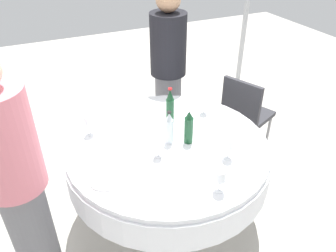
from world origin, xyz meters
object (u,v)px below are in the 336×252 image
(plate_far, at_px, (127,116))
(dining_table, at_px, (168,158))
(plate_south, at_px, (148,131))
(bottle_dark_green_rear, at_px, (170,107))
(bottle_dark_green_west, at_px, (189,127))
(plate_near, at_px, (107,178))
(bottle_clear_front, at_px, (169,129))
(wine_glass_right, at_px, (220,176))
(wine_glass_mid, at_px, (89,121))
(wine_glass_inner, at_px, (158,144))
(wine_glass_outer, at_px, (204,102))
(person_west, at_px, (17,185))
(wine_glass_near, at_px, (229,145))
(chair_inner, at_px, (245,111))
(person_front, at_px, (168,71))

(plate_far, bearing_deg, dining_table, -161.31)
(plate_south, bearing_deg, bottle_dark_green_rear, -72.91)
(bottle_dark_green_west, distance_m, plate_near, 0.68)
(dining_table, relative_size, bottle_clear_front, 5.75)
(bottle_clear_front, height_order, wine_glass_right, bottle_clear_front)
(wine_glass_right, bearing_deg, wine_glass_mid, 31.41)
(bottle_dark_green_west, distance_m, wine_glass_inner, 0.27)
(bottle_dark_green_west, relative_size, plate_near, 1.16)
(wine_glass_outer, xyz_separation_m, person_west, (-0.44, 1.46, 0.03))
(dining_table, relative_size, plate_far, 6.59)
(wine_glass_mid, xyz_separation_m, plate_south, (-0.16, -0.41, -0.11))
(dining_table, relative_size, person_west, 0.90)
(bottle_dark_green_rear, relative_size, plate_near, 1.29)
(bottle_dark_green_west, xyz_separation_m, wine_glass_right, (-0.53, 0.06, -0.01))
(bottle_clear_front, height_order, wine_glass_mid, bottle_clear_front)
(dining_table, distance_m, wine_glass_mid, 0.65)
(plate_near, height_order, plate_south, same)
(wine_glass_mid, relative_size, person_west, 0.10)
(wine_glass_near, distance_m, chair_inner, 1.11)
(wine_glass_inner, height_order, plate_south, wine_glass_inner)
(plate_far, bearing_deg, person_front, -51.68)
(wine_glass_mid, bearing_deg, bottle_dark_green_west, -122.24)
(dining_table, height_order, wine_glass_inner, wine_glass_inner)
(wine_glass_right, xyz_separation_m, plate_south, (0.76, 0.16, -0.11))
(plate_south, height_order, person_west, person_west)
(plate_south, bearing_deg, bottle_clear_front, -153.96)
(wine_glass_right, bearing_deg, bottle_dark_green_west, -6.98)
(plate_south, height_order, person_front, person_front)
(wine_glass_mid, height_order, chair_inner, wine_glass_mid)
(dining_table, bearing_deg, person_west, 100.42)
(bottle_clear_front, xyz_separation_m, person_front, (0.92, -0.41, -0.00))
(bottle_dark_green_rear, height_order, person_west, person_west)
(wine_glass_near, bearing_deg, dining_table, 41.73)
(bottle_dark_green_rear, bearing_deg, wine_glass_mid, 81.35)
(wine_glass_inner, relative_size, chair_inner, 0.17)
(plate_near, relative_size, plate_south, 1.00)
(wine_glass_near, relative_size, chair_inner, 0.18)
(wine_glass_inner, xyz_separation_m, person_front, (1.04, -0.55, 0.01))
(bottle_dark_green_rear, distance_m, wine_glass_mid, 0.63)
(wine_glass_mid, bearing_deg, person_front, -57.74)
(plate_far, bearing_deg, wine_glass_mid, 109.59)
(wine_glass_outer, relative_size, plate_south, 0.61)
(dining_table, bearing_deg, plate_south, 24.11)
(plate_near, bearing_deg, wine_glass_mid, -2.75)
(wine_glass_right, xyz_separation_m, person_front, (1.49, -0.35, 0.00))
(bottle_clear_front, relative_size, bottle_dark_green_rear, 0.87)
(bottle_dark_green_rear, bearing_deg, plate_near, 124.54)
(person_west, relative_size, person_front, 1.02)
(wine_glass_inner, bearing_deg, bottle_dark_green_west, -75.71)
(bottle_dark_green_rear, xyz_separation_m, chair_inner, (0.19, -0.89, -0.36))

